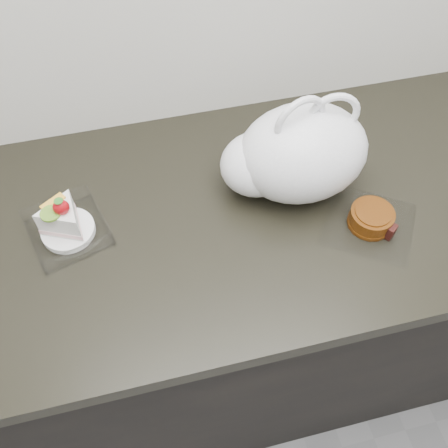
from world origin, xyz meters
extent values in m
cube|color=black|center=(0.00, 1.69, 0.43)|extent=(2.00, 0.60, 0.86)
cube|color=black|center=(0.00, 1.69, 0.88)|extent=(2.04, 0.64, 0.04)
cube|color=white|center=(-0.40, 1.71, 0.90)|extent=(0.18, 0.18, 0.00)
cylinder|color=white|center=(-0.40, 1.71, 0.91)|extent=(0.11, 0.11, 0.01)
ellipsoid|color=red|center=(-0.39, 1.70, 0.99)|extent=(0.03, 0.03, 0.03)
cone|color=#2D7223|center=(-0.39, 1.70, 1.01)|extent=(0.02, 0.02, 0.01)
cylinder|color=#7AA931|center=(-0.42, 1.70, 0.98)|extent=(0.04, 0.04, 0.00)
cube|color=yellow|center=(-0.41, 1.73, 0.98)|extent=(0.05, 0.04, 0.00)
cube|color=white|center=(0.20, 1.59, 0.90)|extent=(0.24, 0.23, 0.00)
cylinder|color=#5C340B|center=(0.20, 1.59, 0.92)|extent=(0.11, 0.11, 0.04)
cylinder|color=#5C340B|center=(0.20, 1.59, 0.91)|extent=(0.12, 0.12, 0.01)
cylinder|color=#5C340B|center=(0.20, 1.59, 0.94)|extent=(0.09, 0.09, 0.00)
cube|color=black|center=(0.22, 1.55, 0.92)|extent=(0.03, 0.03, 0.03)
ellipsoid|color=white|center=(0.09, 1.72, 1.00)|extent=(0.28, 0.23, 0.20)
ellipsoid|color=white|center=(0.00, 1.73, 0.98)|extent=(0.17, 0.15, 0.13)
torus|color=white|center=(0.07, 1.72, 1.09)|extent=(0.11, 0.04, 0.11)
torus|color=white|center=(0.14, 1.73, 1.09)|extent=(0.10, 0.03, 0.10)
camera|label=1|loc=(-0.23, 1.08, 1.73)|focal=40.00mm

